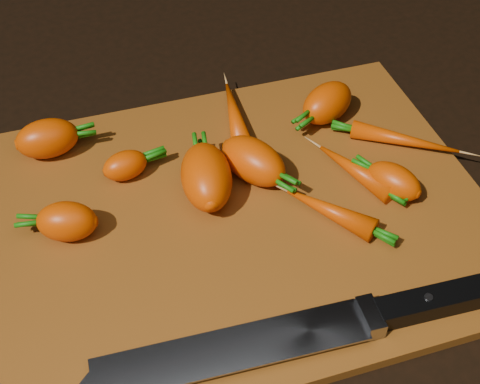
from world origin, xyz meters
name	(u,v)px	position (x,y,z in m)	size (l,w,h in m)	color
ground	(243,222)	(0.00, 0.00, -0.01)	(2.00, 2.00, 0.01)	black
cutting_board	(243,215)	(0.00, 0.00, 0.01)	(0.50, 0.40, 0.01)	brown
carrot_0	(47,138)	(-0.18, 0.15, 0.03)	(0.07, 0.04, 0.04)	#E94500
carrot_1	(67,221)	(-0.17, 0.02, 0.03)	(0.06, 0.04, 0.04)	#E94500
carrot_2	(253,161)	(0.03, 0.05, 0.03)	(0.08, 0.05, 0.05)	#E94500
carrot_3	(206,177)	(-0.03, 0.03, 0.04)	(0.09, 0.05, 0.05)	#E94500
carrot_4	(327,103)	(0.14, 0.11, 0.03)	(0.07, 0.04, 0.04)	#E94500
carrot_5	(125,165)	(-0.10, 0.09, 0.03)	(0.05, 0.03, 0.03)	#E94500
carrot_6	(394,181)	(0.16, -0.02, 0.03)	(0.06, 0.04, 0.04)	#E94500
carrot_7	(235,115)	(0.03, 0.14, 0.02)	(0.12, 0.02, 0.02)	#E94500
carrot_8	(405,140)	(0.20, 0.04, 0.02)	(0.12, 0.02, 0.02)	#E94500
carrot_9	(330,211)	(0.08, -0.04, 0.02)	(0.10, 0.03, 0.03)	#E94500
carrot_10	(355,170)	(0.13, 0.01, 0.02)	(0.10, 0.03, 0.03)	#E94500
knife	(258,343)	(-0.04, -0.16, 0.02)	(0.38, 0.05, 0.02)	gray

